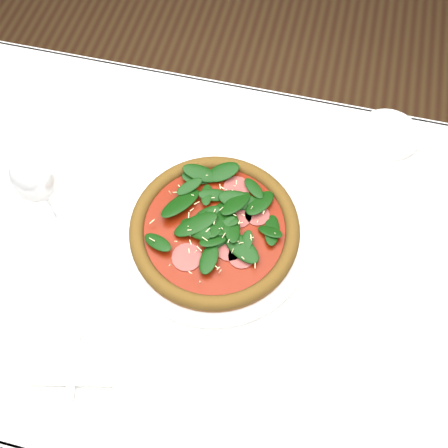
% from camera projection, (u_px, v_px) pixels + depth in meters
% --- Properties ---
extents(ground, '(6.00, 6.00, 0.00)m').
position_uv_depth(ground, '(195.00, 340.00, 1.60)').
color(ground, brown).
rests_on(ground, ground).
extents(dining_table, '(1.21, 0.81, 0.75)m').
position_uv_depth(dining_table, '(179.00, 261.00, 1.03)').
color(dining_table, white).
rests_on(dining_table, ground).
extents(plate, '(0.37, 0.37, 0.02)m').
position_uv_depth(plate, '(215.00, 232.00, 0.93)').
color(plate, silver).
rests_on(plate, dining_table).
extents(pizza, '(0.39, 0.39, 0.04)m').
position_uv_depth(pizza, '(215.00, 227.00, 0.92)').
color(pizza, '#9B5725').
rests_on(pizza, plate).
extents(wine_glass, '(0.08, 0.08, 0.19)m').
position_uv_depth(wine_glass, '(35.00, 180.00, 0.84)').
color(wine_glass, silver).
rests_on(wine_glass, dining_table).
extents(napkin, '(0.14, 0.09, 0.01)m').
position_uv_depth(napkin, '(74.00, 367.00, 0.82)').
color(napkin, white).
rests_on(napkin, dining_table).
extents(fork, '(0.05, 0.14, 0.00)m').
position_uv_depth(fork, '(75.00, 351.00, 0.83)').
color(fork, silver).
rests_on(fork, napkin).
extents(saucer_far, '(0.13, 0.13, 0.01)m').
position_uv_depth(saucer_far, '(389.00, 134.00, 1.04)').
color(saucer_far, silver).
rests_on(saucer_far, dining_table).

